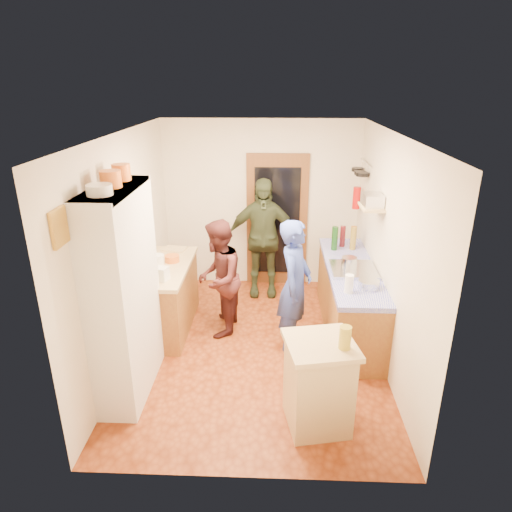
# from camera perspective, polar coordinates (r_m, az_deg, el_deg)

# --- Properties ---
(floor) EXTENTS (3.00, 4.00, 0.02)m
(floor) POSITION_cam_1_polar(r_m,az_deg,el_deg) (5.82, -0.02, -11.41)
(floor) COLOR brown
(floor) RESTS_ON ground
(ceiling) EXTENTS (3.00, 4.00, 0.02)m
(ceiling) POSITION_cam_1_polar(r_m,az_deg,el_deg) (4.93, -0.03, 15.16)
(ceiling) COLOR silver
(ceiling) RESTS_ON ground
(wall_back) EXTENTS (3.00, 0.02, 2.60)m
(wall_back) POSITION_cam_1_polar(r_m,az_deg,el_deg) (7.15, 0.65, 6.42)
(wall_back) COLOR silver
(wall_back) RESTS_ON ground
(wall_front) EXTENTS (3.00, 0.02, 2.60)m
(wall_front) POSITION_cam_1_polar(r_m,az_deg,el_deg) (3.43, -1.46, -11.16)
(wall_front) COLOR silver
(wall_front) RESTS_ON ground
(wall_left) EXTENTS (0.02, 4.00, 2.60)m
(wall_left) POSITION_cam_1_polar(r_m,az_deg,el_deg) (5.50, -15.95, 0.95)
(wall_left) COLOR silver
(wall_left) RESTS_ON ground
(wall_right) EXTENTS (0.02, 4.00, 2.60)m
(wall_right) POSITION_cam_1_polar(r_m,az_deg,el_deg) (5.39, 16.23, 0.48)
(wall_right) COLOR silver
(wall_right) RESTS_ON ground
(door_frame) EXTENTS (0.95, 0.06, 2.10)m
(door_frame) POSITION_cam_1_polar(r_m,az_deg,el_deg) (7.17, 2.63, 4.39)
(door_frame) COLOR brown
(door_frame) RESTS_ON ground
(door_glass) EXTENTS (0.70, 0.02, 1.70)m
(door_glass) POSITION_cam_1_polar(r_m,az_deg,el_deg) (7.14, 2.63, 4.30)
(door_glass) COLOR black
(door_glass) RESTS_ON door_frame
(hutch_body) EXTENTS (0.40, 1.20, 2.20)m
(hutch_body) POSITION_cam_1_polar(r_m,az_deg,el_deg) (4.81, -16.15, -4.64)
(hutch_body) COLOR silver
(hutch_body) RESTS_ON ground
(hutch_top_shelf) EXTENTS (0.40, 1.14, 0.04)m
(hutch_top_shelf) POSITION_cam_1_polar(r_m,az_deg,el_deg) (4.46, -17.56, 7.93)
(hutch_top_shelf) COLOR silver
(hutch_top_shelf) RESTS_ON hutch_body
(plate_stack) EXTENTS (0.22, 0.22, 0.09)m
(plate_stack) POSITION_cam_1_polar(r_m,az_deg,el_deg) (4.18, -19.00, 7.83)
(plate_stack) COLOR white
(plate_stack) RESTS_ON hutch_top_shelf
(orange_pot_a) EXTENTS (0.20, 0.20, 0.16)m
(orange_pot_a) POSITION_cam_1_polar(r_m,az_deg,el_deg) (4.44, -17.71, 9.16)
(orange_pot_a) COLOR orange
(orange_pot_a) RESTS_ON hutch_top_shelf
(orange_pot_b) EXTENTS (0.18, 0.18, 0.16)m
(orange_pot_b) POSITION_cam_1_polar(r_m,az_deg,el_deg) (4.73, -16.49, 10.01)
(orange_pot_b) COLOR orange
(orange_pot_b) RESTS_ON hutch_top_shelf
(left_counter_base) EXTENTS (0.60, 1.40, 0.85)m
(left_counter_base) POSITION_cam_1_polar(r_m,az_deg,el_deg) (6.16, -11.13, -5.26)
(left_counter_base) COLOR olive
(left_counter_base) RESTS_ON ground
(left_counter_top) EXTENTS (0.64, 1.44, 0.05)m
(left_counter_top) POSITION_cam_1_polar(r_m,az_deg,el_deg) (5.97, -11.43, -1.40)
(left_counter_top) COLOR tan
(left_counter_top) RESTS_ON left_counter_base
(toaster) EXTENTS (0.24, 0.20, 0.16)m
(toaster) POSITION_cam_1_polar(r_m,az_deg,el_deg) (5.53, -12.02, -2.14)
(toaster) COLOR white
(toaster) RESTS_ON left_counter_top
(kettle) EXTENTS (0.16, 0.16, 0.18)m
(kettle) POSITION_cam_1_polar(r_m,az_deg,el_deg) (5.87, -12.16, -0.67)
(kettle) COLOR white
(kettle) RESTS_ON left_counter_top
(orange_bowl) EXTENTS (0.21, 0.21, 0.09)m
(orange_bowl) POSITION_cam_1_polar(r_m,az_deg,el_deg) (6.05, -10.44, -0.31)
(orange_bowl) COLOR orange
(orange_bowl) RESTS_ON left_counter_top
(chopping_board) EXTENTS (0.34, 0.27, 0.02)m
(chopping_board) POSITION_cam_1_polar(r_m,az_deg,el_deg) (6.47, -10.14, 0.86)
(chopping_board) COLOR tan
(chopping_board) RESTS_ON left_counter_top
(right_counter_base) EXTENTS (0.60, 2.20, 0.84)m
(right_counter_base) POSITION_cam_1_polar(r_m,az_deg,el_deg) (6.12, 11.52, -5.51)
(right_counter_base) COLOR olive
(right_counter_base) RESTS_ON ground
(right_counter_top) EXTENTS (0.62, 2.22, 0.06)m
(right_counter_top) POSITION_cam_1_polar(r_m,az_deg,el_deg) (5.94, 11.84, -1.62)
(right_counter_top) COLOR #1C1CBA
(right_counter_top) RESTS_ON right_counter_base
(hob) EXTENTS (0.55, 0.58, 0.04)m
(hob) POSITION_cam_1_polar(r_m,az_deg,el_deg) (5.80, 12.07, -1.66)
(hob) COLOR silver
(hob) RESTS_ON right_counter_top
(pot_on_hob) EXTENTS (0.19, 0.19, 0.12)m
(pot_on_hob) POSITION_cam_1_polar(r_m,az_deg,el_deg) (5.80, 11.58, -0.75)
(pot_on_hob) COLOR silver
(pot_on_hob) RESTS_ON hob
(bottle_a) EXTENTS (0.09, 0.09, 0.34)m
(bottle_a) POSITION_cam_1_polar(r_m,az_deg,el_deg) (6.42, 9.81, 2.19)
(bottle_a) COLOR #143F14
(bottle_a) RESTS_ON right_counter_top
(bottle_b) EXTENTS (0.09, 0.09, 0.30)m
(bottle_b) POSITION_cam_1_polar(r_m,az_deg,el_deg) (6.58, 10.77, 2.44)
(bottle_b) COLOR #591419
(bottle_b) RESTS_ON right_counter_top
(bottle_c) EXTENTS (0.09, 0.09, 0.33)m
(bottle_c) POSITION_cam_1_polar(r_m,az_deg,el_deg) (6.49, 12.06, 2.21)
(bottle_c) COLOR olive
(bottle_c) RESTS_ON right_counter_top
(paper_towel) EXTENTS (0.11, 0.11, 0.21)m
(paper_towel) POSITION_cam_1_polar(r_m,az_deg,el_deg) (5.19, 11.55, -3.42)
(paper_towel) COLOR white
(paper_towel) RESTS_ON right_counter_top
(mixing_bowl) EXTENTS (0.28, 0.28, 0.09)m
(mixing_bowl) POSITION_cam_1_polar(r_m,az_deg,el_deg) (5.38, 13.93, -3.42)
(mixing_bowl) COLOR silver
(mixing_bowl) RESTS_ON right_counter_top
(island_base) EXTENTS (0.65, 0.65, 0.86)m
(island_base) POSITION_cam_1_polar(r_m,az_deg,el_deg) (4.51, 7.77, -15.83)
(island_base) COLOR tan
(island_base) RESTS_ON ground
(island_top) EXTENTS (0.73, 0.73, 0.05)m
(island_top) POSITION_cam_1_polar(r_m,az_deg,el_deg) (4.25, 8.08, -10.94)
(island_top) COLOR tan
(island_top) RESTS_ON island_base
(cutting_board) EXTENTS (0.40, 0.34, 0.02)m
(cutting_board) POSITION_cam_1_polar(r_m,az_deg,el_deg) (4.27, 7.24, -10.54)
(cutting_board) COLOR white
(cutting_board) RESTS_ON island_top
(oil_jar) EXTENTS (0.13, 0.13, 0.21)m
(oil_jar) POSITION_cam_1_polar(r_m,az_deg,el_deg) (4.14, 11.07, -9.97)
(oil_jar) COLOR #AD9E2D
(oil_jar) RESTS_ON island_top
(pan_rail) EXTENTS (0.02, 0.65, 0.02)m
(pan_rail) POSITION_cam_1_polar(r_m,az_deg,el_deg) (6.63, 13.52, 11.31)
(pan_rail) COLOR silver
(pan_rail) RESTS_ON wall_right
(pan_hang_a) EXTENTS (0.18, 0.18, 0.05)m
(pan_hang_a) POSITION_cam_1_polar(r_m,az_deg,el_deg) (6.47, 13.17, 9.93)
(pan_hang_a) COLOR black
(pan_hang_a) RESTS_ON pan_rail
(pan_hang_b) EXTENTS (0.16, 0.16, 0.05)m
(pan_hang_b) POSITION_cam_1_polar(r_m,az_deg,el_deg) (6.67, 12.85, 10.10)
(pan_hang_b) COLOR black
(pan_hang_b) RESTS_ON pan_rail
(pan_hang_c) EXTENTS (0.17, 0.17, 0.05)m
(pan_hang_c) POSITION_cam_1_polar(r_m,az_deg,el_deg) (6.86, 12.58, 10.52)
(pan_hang_c) COLOR black
(pan_hang_c) RESTS_ON pan_rail
(wall_shelf) EXTENTS (0.26, 0.42, 0.03)m
(wall_shelf) POSITION_cam_1_polar(r_m,az_deg,el_deg) (5.65, 14.26, 5.93)
(wall_shelf) COLOR tan
(wall_shelf) RESTS_ON wall_right
(radio) EXTENTS (0.23, 0.31, 0.15)m
(radio) POSITION_cam_1_polar(r_m,az_deg,el_deg) (5.63, 14.34, 6.81)
(radio) COLOR silver
(radio) RESTS_ON wall_shelf
(ext_bracket) EXTENTS (0.06, 0.10, 0.04)m
(ext_bracket) POSITION_cam_1_polar(r_m,az_deg,el_deg) (6.92, 12.91, 6.67)
(ext_bracket) COLOR black
(ext_bracket) RESTS_ON wall_right
(fire_extinguisher) EXTENTS (0.11, 0.11, 0.32)m
(fire_extinguisher) POSITION_cam_1_polar(r_m,az_deg,el_deg) (6.90, 12.45, 7.09)
(fire_extinguisher) COLOR red
(fire_extinguisher) RESTS_ON wall_right
(picture_frame) EXTENTS (0.03, 0.25, 0.30)m
(picture_frame) POSITION_cam_1_polar(r_m,az_deg,el_deg) (3.90, -23.39, 3.31)
(picture_frame) COLOR gold
(picture_frame) RESTS_ON wall_left
(person_hob) EXTENTS (0.55, 0.68, 1.64)m
(person_hob) POSITION_cam_1_polar(r_m,az_deg,el_deg) (5.47, 5.12, -3.86)
(person_hob) COLOR #3044A0
(person_hob) RESTS_ON ground
(person_left) EXTENTS (0.63, 0.78, 1.53)m
(person_left) POSITION_cam_1_polar(r_m,az_deg,el_deg) (5.85, -4.37, -2.68)
(person_left) COLOR #441D1C
(person_left) RESTS_ON ground
(person_back) EXTENTS (1.08, 0.47, 1.82)m
(person_back) POSITION_cam_1_polar(r_m,az_deg,el_deg) (6.82, 0.89, 2.26)
(person_back) COLOR #2F3721
(person_back) RESTS_ON ground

